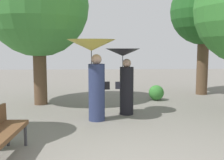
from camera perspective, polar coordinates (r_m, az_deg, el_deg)
name	(u,v)px	position (r m, az deg, el deg)	size (l,w,h in m)	color
person_left	(94,63)	(7.03, -3.88, 3.53)	(1.24, 1.24, 2.11)	navy
person_right	(125,72)	(7.70, 2.68, 1.75)	(0.97, 0.97, 1.88)	black
tree_near_right	(205,4)	(11.75, 18.79, 14.76)	(2.67, 2.67, 5.30)	brown
bush_path_left	(156,93)	(10.03, 9.22, -2.63)	(0.55, 0.55, 0.55)	#387F33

